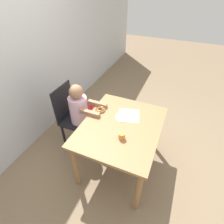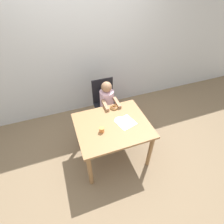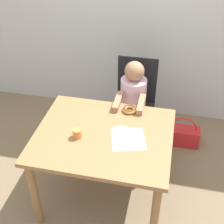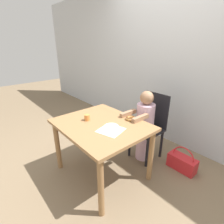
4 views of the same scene
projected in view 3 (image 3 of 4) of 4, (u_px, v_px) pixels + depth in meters
ground_plane at (105, 194)px, 2.76m from camera, size 12.00×12.00×0.00m
wall_back at (135, 4)px, 3.09m from camera, size 8.00×0.05×2.50m
dining_table at (104, 144)px, 2.40m from camera, size 1.03×0.85×0.70m
chair at (134, 105)px, 3.04m from camera, size 0.38×0.39×0.92m
child_figure at (132, 109)px, 2.93m from camera, size 0.25×0.47×1.00m
donut at (130, 109)px, 2.56m from camera, size 0.12×0.12×0.04m
napkin at (128, 139)px, 2.29m from camera, size 0.30×0.30×0.00m
handbag at (181, 135)px, 3.24m from camera, size 0.36×0.16×0.33m
cup at (77, 133)px, 2.30m from camera, size 0.07×0.07×0.07m
plate at (121, 133)px, 2.35m from camera, size 0.16×0.16×0.01m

